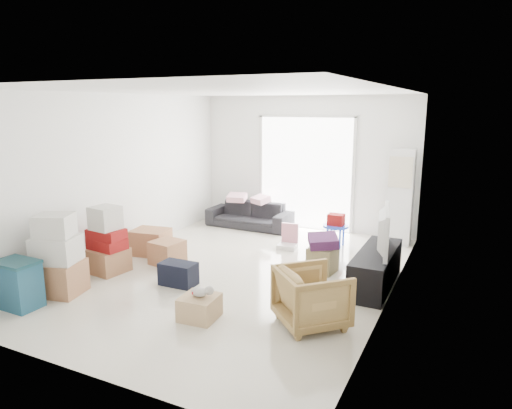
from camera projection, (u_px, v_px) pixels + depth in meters
The scene contains 21 objects.
room_shell at pixel (236, 186), 6.67m from camera, with size 4.98×6.48×3.18m.
sliding_door at pixel (305, 168), 9.31m from camera, with size 2.10×0.04×2.33m.
ac_tower at pixel (400, 197), 8.27m from camera, with size 0.45×0.30×1.75m, color silver.
tv_console at pixel (376, 268), 6.41m from camera, with size 0.46×1.54×0.51m, color black.
television at pixel (377, 246), 6.34m from camera, with size 1.07×0.62×0.14m, color black.
sofa at pixel (249, 211), 9.53m from camera, with size 1.77×0.52×0.69m, color black.
pillow_left at pixel (237, 191), 9.56m from camera, with size 0.38×0.30×0.12m, color #F0AFC0.
pillow_right at pixel (261, 193), 9.36m from camera, with size 0.31×0.25×0.11m, color #F0AFC0.
armchair at pixel (312, 294), 5.24m from camera, with size 0.73×0.68×0.75m, color tan.
storage_bins at pixel (18, 284), 5.71m from camera, with size 0.54×0.38×0.62m.
box_stack_a at pixel (57, 259), 6.10m from camera, with size 0.70×0.62×1.10m.
box_stack_b at pixel (107, 244), 6.92m from camera, with size 0.59×0.57×1.03m.
box_stack_c at pixel (151, 242), 7.82m from camera, with size 0.66×0.58×0.43m.
loose_box at pixel (167, 252), 7.34m from camera, with size 0.45×0.45×0.38m, color #A7724B.
duffel_bag at pixel (178, 274), 6.47m from camera, with size 0.51×0.31×0.33m, color black.
ottoman at pixel (322, 260), 6.97m from camera, with size 0.39×0.39×0.39m, color olive.
blanket at pixel (323, 243), 6.91m from camera, with size 0.43×0.43×0.14m, color #522152.
kids_table at pixel (336, 224), 8.20m from camera, with size 0.46×0.46×0.60m.
toy_walker at pixel (288, 241), 8.16m from camera, with size 0.36×0.32×0.44m.
wood_crate at pixel (200, 307), 5.45m from camera, with size 0.42×0.42×0.28m, color tan.
plush_bunny at pixel (202, 291), 5.40m from camera, with size 0.28×0.16×0.14m.
Camera 1 is at (3.13, -5.79, 2.50)m, focal length 32.00 mm.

